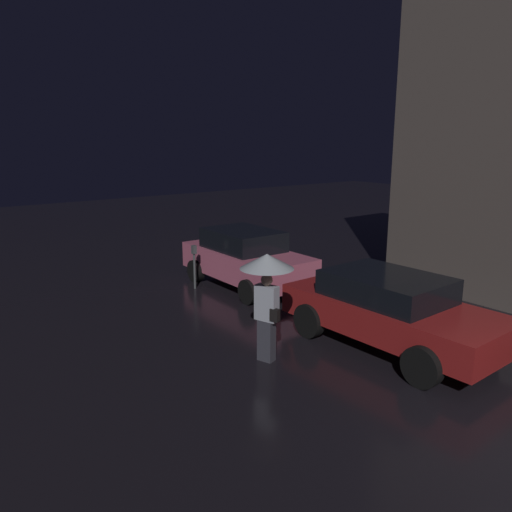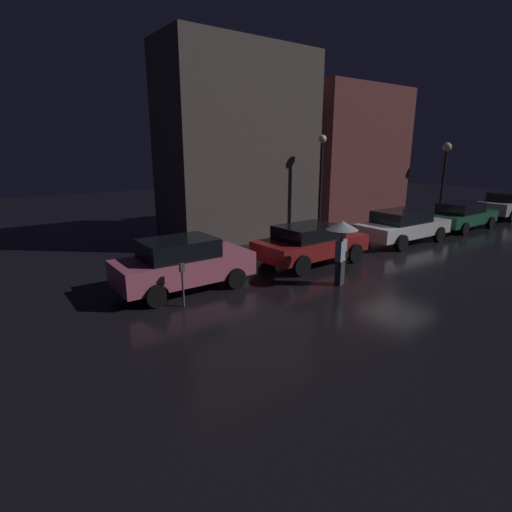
% 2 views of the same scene
% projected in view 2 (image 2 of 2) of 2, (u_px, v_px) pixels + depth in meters
% --- Properties ---
extents(ground_plane, '(60.00, 60.00, 0.00)m').
position_uv_depth(ground_plane, '(401.00, 255.00, 15.57)').
color(ground_plane, black).
extents(building_facade_left, '(7.09, 3.00, 8.24)m').
position_uv_depth(building_facade_left, '(240.00, 146.00, 17.75)').
color(building_facade_left, '#564C47').
rests_on(building_facade_left, ground).
extents(building_facade_right, '(6.55, 3.00, 7.23)m').
position_uv_depth(building_facade_right, '(353.00, 156.00, 22.21)').
color(building_facade_right, brown).
rests_on(building_facade_right, ground).
extents(parked_car_pink, '(4.00, 1.92, 1.52)m').
position_uv_depth(parked_car_pink, '(183.00, 263.00, 11.62)').
color(parked_car_pink, '#DB6684').
rests_on(parked_car_pink, ground).
extents(parked_car_red, '(4.25, 2.04, 1.40)m').
position_uv_depth(parked_car_red, '(310.00, 243.00, 14.28)').
color(parked_car_red, maroon).
rests_on(parked_car_red, ground).
extents(parked_car_white, '(4.56, 2.03, 1.42)m').
position_uv_depth(parked_car_white, '(403.00, 225.00, 17.46)').
color(parked_car_white, silver).
rests_on(parked_car_white, ground).
extents(parked_car_green, '(4.33, 1.95, 1.35)m').
position_uv_depth(parked_car_green, '(461.00, 215.00, 20.37)').
color(parked_car_green, '#1E5638').
rests_on(parked_car_green, ground).
extents(parked_car_silver, '(4.70, 1.89, 1.50)m').
position_uv_depth(parked_car_silver, '(508.00, 204.00, 23.72)').
color(parked_car_silver, '#B7B7BF').
rests_on(parked_car_silver, ground).
extents(pedestrian_with_umbrella, '(0.95, 0.95, 1.97)m').
position_uv_depth(pedestrian_with_umbrella, '(342.00, 236.00, 11.78)').
color(pedestrian_with_umbrella, '#383842').
rests_on(pedestrian_with_umbrella, ground).
extents(parking_meter, '(0.12, 0.10, 1.17)m').
position_uv_depth(parking_meter, '(183.00, 280.00, 10.33)').
color(parking_meter, '#4C5154').
rests_on(parking_meter, ground).
extents(street_lamp_near, '(0.36, 0.36, 4.59)m').
position_uv_depth(street_lamp_near, '(321.00, 173.00, 17.73)').
color(street_lamp_near, black).
rests_on(street_lamp_near, ground).
extents(street_lamp_far, '(0.51, 0.51, 4.32)m').
position_uv_depth(street_lamp_far, '(445.00, 161.00, 22.89)').
color(street_lamp_far, black).
rests_on(street_lamp_far, ground).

